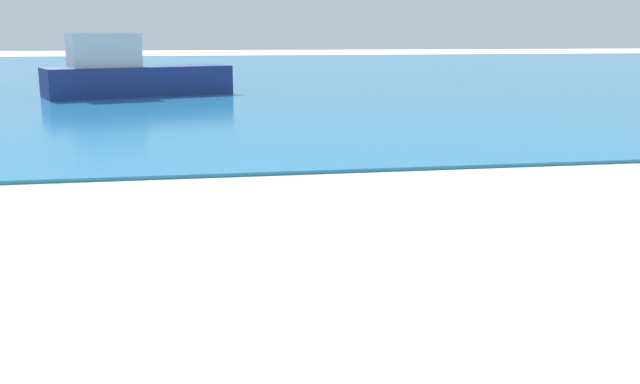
# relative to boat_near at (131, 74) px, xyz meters

# --- Properties ---
(water) EXTENTS (160.00, 60.00, 0.06)m
(water) POSITION_rel_boat_near_xyz_m (2.60, 15.42, -0.76)
(water) COLOR #1E6B9E
(water) RESTS_ON ground
(boat_near) EXTENTS (6.48, 3.89, 2.10)m
(boat_near) POSITION_rel_boat_near_xyz_m (0.00, 0.00, 0.00)
(boat_near) COLOR navy
(boat_near) RESTS_ON water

